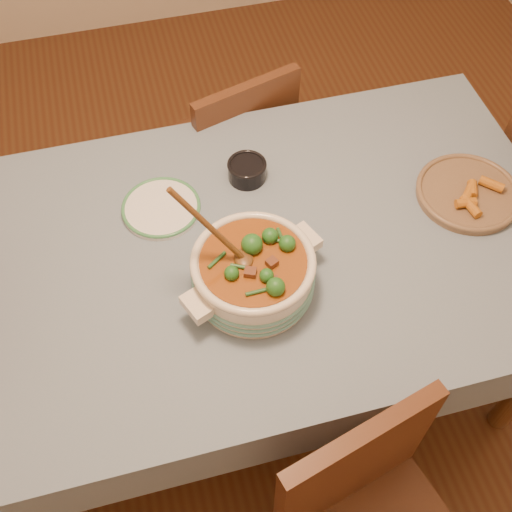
{
  "coord_description": "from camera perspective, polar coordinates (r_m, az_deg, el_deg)",
  "views": [
    {
      "loc": [
        -0.32,
        -1.04,
        2.21
      ],
      "look_at": [
        -0.08,
        -0.11,
        0.87
      ],
      "focal_mm": 45.0,
      "sensor_mm": 36.0,
      "label": 1
    }
  ],
  "objects": [
    {
      "name": "floor",
      "position": [
        2.46,
        1.17,
        -9.34
      ],
      "size": [
        4.5,
        4.5,
        0.0
      ],
      "primitive_type": "plane",
      "color": "#4E2816",
      "rests_on": "ground"
    },
    {
      "name": "dining_table",
      "position": [
        1.89,
        1.51,
        -0.41
      ],
      "size": [
        1.68,
        1.08,
        0.76
      ],
      "color": "brown",
      "rests_on": "floor"
    },
    {
      "name": "stew_casserole",
      "position": [
        1.66,
        -0.27,
        -1.31
      ],
      "size": [
        0.41,
        0.41,
        0.38
      ],
      "rotation": [
        0.0,
        0.0,
        0.39
      ],
      "color": "#EDDEC6",
      "rests_on": "dining_table"
    },
    {
      "name": "white_plate",
      "position": [
        1.9,
        -8.43,
        4.27
      ],
      "size": [
        0.24,
        0.24,
        0.02
      ],
      "rotation": [
        0.0,
        0.0,
        0.03
      ],
      "color": "white",
      "rests_on": "dining_table"
    },
    {
      "name": "condiment_bowl",
      "position": [
        1.94,
        -0.81,
        7.69
      ],
      "size": [
        0.12,
        0.12,
        0.06
      ],
      "rotation": [
        0.0,
        0.0,
        0.09
      ],
      "color": "black",
      "rests_on": "dining_table"
    },
    {
      "name": "fried_plate",
      "position": [
        2.01,
        18.35,
        5.45
      ],
      "size": [
        0.37,
        0.37,
        0.05
      ],
      "rotation": [
        0.0,
        0.0,
        -0.28
      ],
      "color": "#7F6146",
      "rests_on": "dining_table"
    },
    {
      "name": "chair_far",
      "position": [
        2.45,
        -1.98,
        9.58
      ],
      "size": [
        0.49,
        0.49,
        0.85
      ],
      "rotation": [
        0.0,
        0.0,
        3.43
      ],
      "color": "#59321B",
      "rests_on": "floor"
    }
  ]
}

